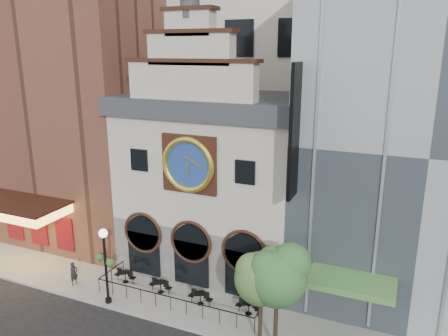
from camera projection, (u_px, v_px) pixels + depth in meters
ground at (161, 324)px, 25.07m from camera, size 120.00×120.00×0.00m
sidewalk at (182, 300)px, 27.26m from camera, size 44.00×5.00×0.15m
clock_building at (216, 177)px, 30.23m from camera, size 12.60×8.78×18.65m
theater_building at (82, 83)px, 35.55m from camera, size 14.00×15.60×25.00m
retail_building at (427, 137)px, 26.24m from camera, size 14.00×14.40×20.00m
cafe_railing at (181, 293)px, 27.12m from camera, size 10.60×2.60×0.90m
bistro_0 at (125, 276)px, 29.13m from camera, size 1.58×0.68×0.90m
bistro_1 at (161, 286)px, 27.91m from camera, size 1.58×0.68×0.90m
bistro_2 at (200, 297)px, 26.62m from camera, size 1.58×0.68×0.90m
bistro_3 at (249, 307)px, 25.63m from camera, size 1.58×0.68×0.90m
pedestrian at (74, 273)px, 28.80m from camera, size 0.48×0.64×1.58m
lamppost at (105, 258)px, 26.15m from camera, size 1.50×0.83×4.87m
tree_left at (279, 274)px, 21.68m from camera, size 3.06×2.95×5.89m
tree_right at (262, 274)px, 22.13m from camera, size 2.87×2.76×5.53m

